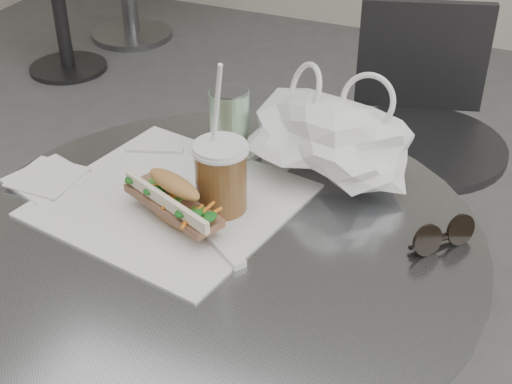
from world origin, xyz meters
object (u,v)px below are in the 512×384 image
at_px(cafe_table, 224,367).
at_px(drink_can, 230,125).
at_px(bg_chair, 50,1).
at_px(iced_coffee, 221,177).
at_px(chair_far, 412,184).
at_px(sunglasses, 443,236).
at_px(banh_mi, 174,201).

relative_size(cafe_table, drink_can, 6.11).
height_order(bg_chair, iced_coffee, iced_coffee).
distance_m(chair_far, bg_chair, 1.98).
relative_size(iced_coffee, sunglasses, 2.67).
height_order(cafe_table, iced_coffee, iced_coffee).
distance_m(bg_chair, banh_mi, 2.37).
height_order(cafe_table, chair_far, chair_far).
distance_m(chair_far, drink_can, 0.82).
height_order(chair_far, iced_coffee, iced_coffee).
bearing_deg(iced_coffee, cafe_table, -68.45).
xyz_separation_m(sunglasses, drink_can, (-0.37, 0.10, 0.04)).
bearing_deg(cafe_table, drink_can, 111.00).
bearing_deg(drink_can, iced_coffee, -69.21).
bearing_deg(drink_can, sunglasses, -15.15).
relative_size(chair_far, iced_coffee, 3.28).
relative_size(chair_far, bg_chair, 1.05).
bearing_deg(bg_chair, sunglasses, -22.84).
distance_m(sunglasses, drink_can, 0.39).
height_order(sunglasses, drink_can, drink_can).
relative_size(bg_chair, iced_coffee, 3.13).
bearing_deg(banh_mi, bg_chair, 155.97).
height_order(banh_mi, iced_coffee, iced_coffee).
relative_size(banh_mi, sunglasses, 2.51).
bearing_deg(iced_coffee, banh_mi, -130.80).
relative_size(chair_far, drink_can, 6.29).
xyz_separation_m(iced_coffee, sunglasses, (0.32, 0.04, -0.04)).
bearing_deg(chair_far, drink_can, 56.63).
bearing_deg(sunglasses, drink_can, 115.59).
bearing_deg(chair_far, sunglasses, 86.50).
bearing_deg(bg_chair, banh_mi, -30.42).
bearing_deg(banh_mi, sunglasses, 37.51).
distance_m(cafe_table, iced_coffee, 0.34).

